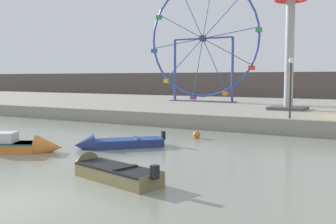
{
  "coord_description": "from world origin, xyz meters",
  "views": [
    {
      "loc": [
        9.42,
        -7.1,
        3.56
      ],
      "look_at": [
        -1.52,
        12.26,
        1.65
      ],
      "focal_mm": 42.44,
      "sensor_mm": 36.0,
      "label": 1
    }
  ],
  "objects_px": {
    "motorboat_orange_hull": "(10,146)",
    "mooring_buoy_orange": "(197,135)",
    "promenade_lamp_near": "(291,79)",
    "ferris_wheel_blue_frame": "(203,40)",
    "drop_tower_steel_tower": "(290,32)",
    "motorboat_olive_wood": "(105,170)",
    "motorboat_navy_blue": "(112,143)"
  },
  "relations": [
    {
      "from": "motorboat_olive_wood",
      "to": "drop_tower_steel_tower",
      "type": "distance_m",
      "value": 22.56
    },
    {
      "from": "ferris_wheel_blue_frame",
      "to": "promenade_lamp_near",
      "type": "bearing_deg",
      "value": -48.11
    },
    {
      "from": "motorboat_olive_wood",
      "to": "promenade_lamp_near",
      "type": "bearing_deg",
      "value": -88.78
    },
    {
      "from": "motorboat_olive_wood",
      "to": "mooring_buoy_orange",
      "type": "bearing_deg",
      "value": -69.59
    },
    {
      "from": "promenade_lamp_near",
      "to": "motorboat_orange_hull",
      "type": "bearing_deg",
      "value": -129.27
    },
    {
      "from": "motorboat_orange_hull",
      "to": "promenade_lamp_near",
      "type": "xyz_separation_m",
      "value": [
        10.4,
        12.72,
        3.19
      ]
    },
    {
      "from": "drop_tower_steel_tower",
      "to": "mooring_buoy_orange",
      "type": "bearing_deg",
      "value": -103.39
    },
    {
      "from": "motorboat_navy_blue",
      "to": "ferris_wheel_blue_frame",
      "type": "bearing_deg",
      "value": -121.66
    },
    {
      "from": "mooring_buoy_orange",
      "to": "motorboat_orange_hull",
      "type": "bearing_deg",
      "value": -125.72
    },
    {
      "from": "motorboat_olive_wood",
      "to": "motorboat_navy_blue",
      "type": "height_order",
      "value": "motorboat_olive_wood"
    },
    {
      "from": "motorboat_navy_blue",
      "to": "ferris_wheel_blue_frame",
      "type": "relative_size",
      "value": 0.31
    },
    {
      "from": "motorboat_navy_blue",
      "to": "promenade_lamp_near",
      "type": "xyz_separation_m",
      "value": [
        6.81,
        9.37,
        3.27
      ]
    },
    {
      "from": "ferris_wheel_blue_frame",
      "to": "drop_tower_steel_tower",
      "type": "distance_m",
      "value": 12.55
    },
    {
      "from": "motorboat_navy_blue",
      "to": "motorboat_orange_hull",
      "type": "distance_m",
      "value": 4.91
    },
    {
      "from": "promenade_lamp_near",
      "to": "motorboat_navy_blue",
      "type": "bearing_deg",
      "value": -126.02
    },
    {
      "from": "motorboat_navy_blue",
      "to": "drop_tower_steel_tower",
      "type": "height_order",
      "value": "drop_tower_steel_tower"
    },
    {
      "from": "motorboat_navy_blue",
      "to": "promenade_lamp_near",
      "type": "distance_m",
      "value": 12.04
    },
    {
      "from": "motorboat_navy_blue",
      "to": "drop_tower_steel_tower",
      "type": "bearing_deg",
      "value": -152.39
    },
    {
      "from": "ferris_wheel_blue_frame",
      "to": "promenade_lamp_near",
      "type": "relative_size",
      "value": 3.45
    },
    {
      "from": "motorboat_orange_hull",
      "to": "ferris_wheel_blue_frame",
      "type": "distance_m",
      "value": 27.47
    },
    {
      "from": "promenade_lamp_near",
      "to": "mooring_buoy_orange",
      "type": "bearing_deg",
      "value": -135.18
    },
    {
      "from": "motorboat_navy_blue",
      "to": "motorboat_orange_hull",
      "type": "bearing_deg",
      "value": -1.99
    },
    {
      "from": "motorboat_olive_wood",
      "to": "promenade_lamp_near",
      "type": "height_order",
      "value": "promenade_lamp_near"
    },
    {
      "from": "motorboat_olive_wood",
      "to": "motorboat_navy_blue",
      "type": "xyz_separation_m",
      "value": [
        -3.54,
        5.03,
        -0.05
      ]
    },
    {
      "from": "motorboat_navy_blue",
      "to": "promenade_lamp_near",
      "type": "bearing_deg",
      "value": -171.05
    },
    {
      "from": "motorboat_navy_blue",
      "to": "drop_tower_steel_tower",
      "type": "xyz_separation_m",
      "value": [
        5.13,
        16.39,
        6.94
      ]
    },
    {
      "from": "motorboat_orange_hull",
      "to": "mooring_buoy_orange",
      "type": "xyz_separation_m",
      "value": [
        6.01,
        8.35,
        -0.08
      ]
    },
    {
      "from": "motorboat_olive_wood",
      "to": "ferris_wheel_blue_frame",
      "type": "height_order",
      "value": "ferris_wheel_blue_frame"
    },
    {
      "from": "motorboat_navy_blue",
      "to": "motorboat_olive_wood",
      "type": "bearing_deg",
      "value": 80.11
    },
    {
      "from": "ferris_wheel_blue_frame",
      "to": "promenade_lamp_near",
      "type": "height_order",
      "value": "ferris_wheel_blue_frame"
    },
    {
      "from": "motorboat_navy_blue",
      "to": "ferris_wheel_blue_frame",
      "type": "xyz_separation_m",
      "value": [
        -5.48,
        23.08,
        7.32
      ]
    },
    {
      "from": "motorboat_orange_hull",
      "to": "promenade_lamp_near",
      "type": "bearing_deg",
      "value": 22.12
    }
  ]
}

